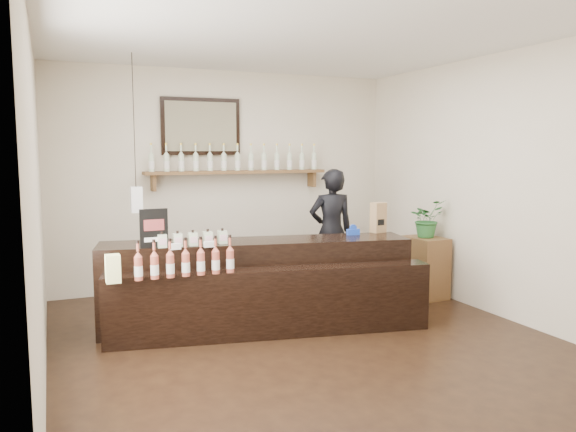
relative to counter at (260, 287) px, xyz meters
The scene contains 10 objects.
ground 0.76m from the counter, 66.63° to the right, with size 5.00×5.00×0.00m, color black.
room_shell 1.44m from the counter, 66.63° to the right, with size 5.00×5.00×5.00m.
back_wall_decor 2.24m from the counter, 86.52° to the left, with size 2.66×0.96×1.69m.
counter is the anchor object (origin of this frame).
promo_sign 1.21m from the counter, behind, with size 0.26×0.03×0.37m.
paper_bag 1.57m from the counter, ahead, with size 0.17×0.14×0.33m.
tape_dispenser 1.20m from the counter, ahead, with size 0.14×0.07×0.11m.
side_cabinet 2.28m from the counter, ahead, with size 0.39×0.52×0.74m.
potted_plant 2.34m from the counter, ahead, with size 0.41×0.35×0.45m, color #29682E.
shopkeeper 1.68m from the counter, 36.67° to the left, with size 0.64×0.42×1.76m, color black.
Camera 1 is at (-2.16, -4.59, 1.78)m, focal length 35.00 mm.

